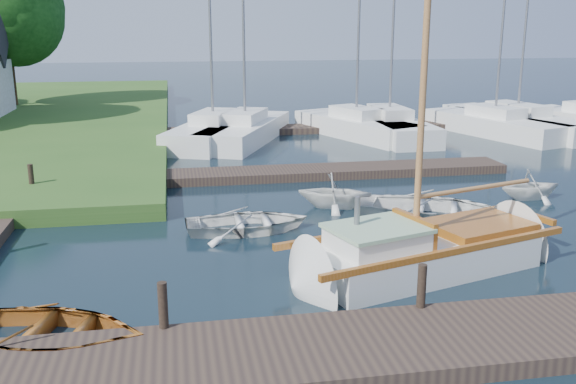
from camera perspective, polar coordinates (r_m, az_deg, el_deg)
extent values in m
plane|color=black|center=(16.05, 0.00, -4.15)|extent=(160.00, 160.00, 0.00)
cube|color=#312520|center=(10.62, 5.94, -13.69)|extent=(18.00, 2.20, 0.30)
cube|color=#312520|center=(22.53, 2.06, 1.77)|extent=(14.00, 1.60, 0.30)
cube|color=#312520|center=(33.83, 11.99, 5.81)|extent=(30.00, 1.60, 0.30)
cylinder|color=black|center=(10.91, -11.05, -9.84)|extent=(0.16, 0.16, 0.80)
cylinder|color=black|center=(11.69, 11.80, -8.18)|extent=(0.16, 0.16, 0.80)
cylinder|color=black|center=(20.89, -21.86, 1.23)|extent=(0.16, 0.16, 0.80)
cube|color=white|center=(14.23, 11.77, -6.00)|extent=(5.37, 3.38, 0.90)
cone|color=white|center=(16.25, 20.19, -3.99)|extent=(1.82, 2.26, 1.96)
cone|color=white|center=(12.68, 1.22, -8.30)|extent=(1.53, 2.17, 1.96)
cube|color=#81450B|center=(14.76, 9.59, -3.04)|extent=(5.96, 1.94, 0.14)
cube|color=#81450B|center=(13.39, 14.41, -5.16)|extent=(5.96, 1.94, 0.14)
cube|color=#81450B|center=(16.36, 21.18, -2.09)|extent=(0.44, 1.09, 0.14)
cube|color=white|center=(13.31, 7.89, -4.21)|extent=(2.13, 1.87, 0.44)
cube|color=#98BF96|center=(13.24, 7.92, -3.19)|extent=(2.26, 1.99, 0.08)
cube|color=#81450B|center=(13.84, 11.12, -3.27)|extent=(0.53, 1.37, 0.60)
cylinder|color=slate|center=(13.21, 6.16, -1.67)|extent=(0.12, 0.12, 0.60)
cube|color=#81450B|center=(15.08, 16.62, -2.92)|extent=(2.54, 2.08, 0.20)
cylinder|color=#925C2E|center=(13.22, 12.15, 13.06)|extent=(0.14, 0.14, 8.40)
cylinder|color=#925C2E|center=(14.70, 16.31, 0.31)|extent=(3.09, 1.04, 0.10)
imported|color=#81450B|center=(11.55, -20.86, -11.05)|extent=(4.00, 3.38, 0.71)
imported|color=white|center=(16.56, -3.63, -2.39)|extent=(3.20, 2.32, 0.66)
imported|color=white|center=(18.65, 4.18, 0.29)|extent=(2.62, 2.44, 1.12)
imported|color=white|center=(17.94, 12.49, -1.09)|extent=(4.82, 4.26, 0.83)
imported|color=white|center=(20.89, 20.80, 0.79)|extent=(2.05, 1.80, 1.02)
cube|color=white|center=(29.36, -6.65, 5.31)|extent=(4.94, 8.01, 0.90)
cube|color=white|center=(29.26, -6.69, 6.66)|extent=(2.31, 3.04, 0.50)
cylinder|color=slate|center=(28.99, -6.98, 16.09)|extent=(0.12, 0.12, 10.09)
cube|color=white|center=(29.34, -3.82, 5.37)|extent=(5.21, 8.16, 0.90)
cube|color=white|center=(29.24, -3.84, 6.73)|extent=(2.40, 3.11, 0.50)
cylinder|color=slate|center=(28.96, -4.00, 15.57)|extent=(0.12, 0.12, 9.49)
cube|color=white|center=(30.80, 6.07, 5.76)|extent=(4.79, 7.65, 0.90)
cube|color=white|center=(30.70, 6.10, 7.05)|extent=(2.26, 2.91, 0.50)
cube|color=white|center=(31.16, 8.97, 5.77)|extent=(2.22, 8.18, 0.90)
cube|color=white|center=(31.06, 9.03, 7.05)|extent=(1.41, 2.86, 0.50)
cube|color=white|center=(32.55, 17.87, 5.62)|extent=(4.43, 8.06, 0.90)
cube|color=white|center=(32.45, 17.96, 6.84)|extent=(2.15, 3.01, 0.50)
cylinder|color=slate|center=(32.20, 18.55, 14.06)|extent=(0.12, 0.12, 8.68)
cube|color=white|center=(34.03, 19.67, 5.84)|extent=(4.27, 9.41, 0.90)
cube|color=white|center=(33.94, 19.77, 7.00)|extent=(2.11, 3.44, 0.50)
cylinder|color=slate|center=(33.71, 20.50, 15.14)|extent=(0.12, 0.12, 10.15)
cylinder|color=#332114|center=(42.09, -23.34, 9.63)|extent=(0.36, 0.36, 3.67)
sphere|color=#113B10|center=(42.00, -23.87, 14.75)|extent=(6.73, 6.73, 6.73)
sphere|color=#113B10|center=(41.59, -23.20, 14.12)|extent=(5.71, 5.71, 5.71)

